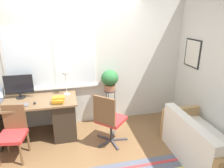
% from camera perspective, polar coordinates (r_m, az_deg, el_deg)
% --- Properties ---
extents(ground_plane, '(14.00, 14.00, 0.00)m').
position_cam_1_polar(ground_plane, '(3.85, -7.93, -16.10)').
color(ground_plane, brown).
extents(wall_back_with_window, '(9.00, 0.12, 2.70)m').
position_cam_1_polar(wall_back_with_window, '(4.03, -10.22, 6.60)').
color(wall_back_with_window, silver).
rests_on(wall_back_with_window, ground_plane).
extents(wall_right_with_picture, '(0.08, 9.00, 2.70)m').
position_cam_1_polar(wall_right_with_picture, '(4.06, 24.34, 5.29)').
color(wall_right_with_picture, silver).
rests_on(wall_right_with_picture, ground_plane).
extents(desk, '(1.75, 0.72, 0.76)m').
position_cam_1_polar(desk, '(4.01, -22.58, -9.24)').
color(desk, brown).
rests_on(desk, ground_plane).
extents(monitor, '(0.49, 0.16, 0.44)m').
position_cam_1_polar(monitor, '(3.97, -25.05, -0.40)').
color(monitor, black).
rests_on(monitor, desk).
extents(keyboard, '(0.34, 0.13, 0.02)m').
position_cam_1_polar(keyboard, '(3.72, -25.38, -5.60)').
color(keyboard, slate).
rests_on(keyboard, desk).
extents(mouse, '(0.04, 0.07, 0.03)m').
position_cam_1_polar(mouse, '(3.69, -21.22, -5.10)').
color(mouse, black).
rests_on(mouse, desk).
extents(desk_lamp, '(0.12, 0.12, 0.48)m').
position_cam_1_polar(desk_lamp, '(3.82, -13.15, 2.25)').
color(desk_lamp, white).
rests_on(desk_lamp, desk).
extents(book_stack, '(0.22, 0.19, 0.11)m').
position_cam_1_polar(book_stack, '(3.59, -15.12, -4.41)').
color(book_stack, yellow).
rests_on(book_stack, desk).
extents(desk_chair_wooden, '(0.45, 0.46, 0.86)m').
position_cam_1_polar(desk_chair_wooden, '(3.61, -26.48, -12.12)').
color(desk_chair_wooden, brown).
rests_on(desk_chair_wooden, ground_plane).
extents(office_chair_swivel, '(0.63, 0.63, 0.96)m').
position_cam_1_polar(office_chair_swivel, '(3.52, -0.87, -9.89)').
color(office_chair_swivel, '#47474C').
rests_on(office_chair_swivel, ground_plane).
extents(couch_loveseat, '(0.72, 1.44, 0.74)m').
position_cam_1_polar(couch_loveseat, '(3.56, 23.89, -15.76)').
color(couch_loveseat, white).
rests_on(couch_loveseat, ground_plane).
extents(plant_stand, '(0.24, 0.24, 0.75)m').
position_cam_1_polar(plant_stand, '(4.12, -0.62, -3.22)').
color(plant_stand, '#333338').
rests_on(plant_stand, ground_plane).
extents(potted_plant, '(0.34, 0.34, 0.42)m').
position_cam_1_polar(potted_plant, '(4.00, -0.64, 1.37)').
color(potted_plant, '#9E6B4C').
rests_on(potted_plant, plant_stand).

